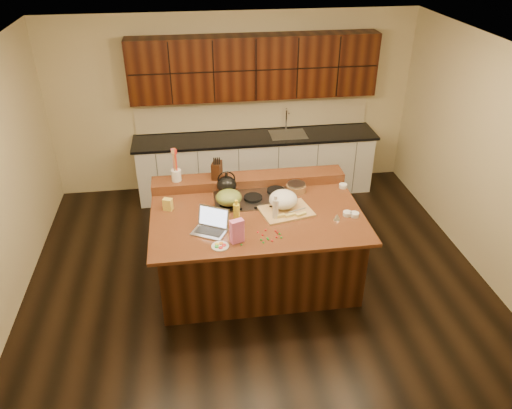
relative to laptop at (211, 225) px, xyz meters
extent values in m
cube|color=black|center=(0.53, 0.29, -0.99)|extent=(5.50, 5.00, 0.01)
cube|color=silver|center=(0.53, 0.29, 1.72)|extent=(5.50, 5.00, 0.01)
cube|color=#C9BA8D|center=(0.53, 2.79, 0.36)|extent=(5.50, 0.01, 2.70)
cube|color=#C9BA8D|center=(0.53, -2.22, 0.36)|extent=(5.50, 0.01, 2.70)
cube|color=#C9BA8D|center=(3.29, 0.29, 0.36)|extent=(0.01, 5.00, 2.70)
cube|color=black|center=(0.53, 0.29, -0.55)|extent=(2.22, 1.42, 0.88)
cube|color=black|center=(0.53, 0.29, -0.09)|extent=(2.40, 1.60, 0.04)
cube|color=black|center=(0.53, 0.99, -0.01)|extent=(2.40, 0.30, 0.12)
cube|color=gray|center=(0.53, 0.59, -0.06)|extent=(0.92, 0.52, 0.02)
cylinder|color=black|center=(0.23, 0.72, -0.04)|extent=(0.22, 0.22, 0.03)
cylinder|color=black|center=(0.83, 0.72, -0.04)|extent=(0.22, 0.22, 0.03)
cylinder|color=black|center=(0.23, 0.46, -0.04)|extent=(0.22, 0.22, 0.03)
cylinder|color=black|center=(0.83, 0.46, -0.04)|extent=(0.22, 0.22, 0.03)
cylinder|color=black|center=(0.53, 0.59, -0.04)|extent=(0.22, 0.22, 0.03)
cube|color=silver|center=(0.83, 2.46, -0.54)|extent=(3.60, 0.62, 0.90)
cube|color=black|center=(0.83, 2.46, -0.07)|extent=(3.70, 0.66, 0.04)
cube|color=gray|center=(1.33, 2.46, -0.05)|extent=(0.55, 0.42, 0.01)
cylinder|color=gray|center=(1.33, 2.64, 0.13)|extent=(0.02, 0.02, 0.36)
cube|color=black|center=(0.83, 2.61, 0.96)|extent=(3.60, 0.34, 0.90)
cube|color=#C9BA8D|center=(0.83, 2.77, 0.21)|extent=(3.60, 0.03, 0.50)
ellipsoid|color=black|center=(0.23, 0.72, 0.09)|extent=(0.30, 0.30, 0.22)
ellipsoid|color=olive|center=(0.23, 0.46, 0.06)|extent=(0.32, 0.32, 0.17)
cube|color=#B7B7BC|center=(-0.03, -0.05, -0.06)|extent=(0.42, 0.38, 0.02)
cube|color=black|center=(-0.03, -0.05, -0.05)|extent=(0.33, 0.26, 0.00)
cube|color=#B7B7BC|center=(0.03, 0.06, 0.07)|extent=(0.34, 0.23, 0.22)
cube|color=silver|center=(0.03, 0.05, 0.07)|extent=(0.31, 0.20, 0.19)
cylinder|color=yellow|center=(0.28, 0.05, 0.07)|extent=(0.08, 0.08, 0.27)
cylinder|color=silver|center=(0.72, 0.12, 0.06)|extent=(0.07, 0.07, 0.25)
cube|color=tan|center=(0.87, 0.24, -0.05)|extent=(0.64, 0.52, 0.03)
ellipsoid|color=white|center=(0.85, 0.33, 0.06)|extent=(0.33, 0.33, 0.20)
cube|color=#EDD872|center=(0.77, 0.11, -0.02)|extent=(0.12, 0.03, 0.03)
cube|color=#EDD872|center=(0.89, 0.11, -0.02)|extent=(0.12, 0.03, 0.03)
cube|color=#EDD872|center=(1.01, 0.11, -0.02)|extent=(0.12, 0.03, 0.03)
cylinder|color=gray|center=(0.99, 0.22, -0.03)|extent=(0.22, 0.09, 0.01)
cylinder|color=white|center=(1.54, 0.09, -0.04)|extent=(0.12, 0.12, 0.04)
cylinder|color=white|center=(1.61, 0.06, -0.04)|extent=(0.12, 0.12, 0.04)
cylinder|color=white|center=(1.68, 0.73, -0.04)|extent=(0.13, 0.13, 0.04)
cylinder|color=#996B3F|center=(1.08, 0.72, -0.02)|extent=(0.31, 0.31, 0.09)
cone|color=silver|center=(1.40, 0.02, -0.03)|extent=(0.08, 0.08, 0.07)
cube|color=pink|center=(0.25, -0.25, 0.06)|extent=(0.16, 0.12, 0.26)
cylinder|color=white|center=(0.07, -0.32, -0.06)|extent=(0.22, 0.22, 0.01)
cube|color=#DAC34D|center=(-0.46, 0.50, 0.01)|extent=(0.12, 0.10, 0.14)
cylinder|color=white|center=(-0.36, 0.99, 0.12)|extent=(0.14, 0.14, 0.14)
cube|color=black|center=(0.14, 0.99, 0.16)|extent=(0.15, 0.19, 0.21)
ellipsoid|color=red|center=(0.67, -0.25, -0.06)|extent=(0.02, 0.02, 0.02)
ellipsoid|color=#198C26|center=(0.29, -0.33, -0.06)|extent=(0.02, 0.02, 0.02)
ellipsoid|color=red|center=(0.61, -0.31, -0.06)|extent=(0.02, 0.02, 0.02)
ellipsoid|color=#198C26|center=(0.71, -0.19, -0.06)|extent=(0.02, 0.02, 0.02)
ellipsoid|color=red|center=(0.69, -0.17, -0.06)|extent=(0.02, 0.02, 0.02)
ellipsoid|color=#198C26|center=(0.52, -0.32, -0.06)|extent=(0.02, 0.02, 0.02)
ellipsoid|color=red|center=(0.49, -0.13, -0.06)|extent=(0.02, 0.02, 0.02)
ellipsoid|color=#198C26|center=(0.57, -0.27, -0.06)|extent=(0.02, 0.02, 0.02)
ellipsoid|color=red|center=(0.58, -0.10, -0.06)|extent=(0.02, 0.02, 0.02)
ellipsoid|color=#198C26|center=(0.72, -0.26, -0.06)|extent=(0.02, 0.02, 0.02)
ellipsoid|color=red|center=(0.68, -0.13, -0.06)|extent=(0.02, 0.02, 0.02)
ellipsoid|color=#198C26|center=(0.50, -0.27, -0.06)|extent=(0.02, 0.02, 0.02)
ellipsoid|color=red|center=(0.29, -0.25, -0.06)|extent=(0.02, 0.02, 0.02)
ellipsoid|color=#198C26|center=(0.57, -0.25, -0.06)|extent=(0.02, 0.02, 0.02)
ellipsoid|color=red|center=(0.53, -0.18, -0.06)|extent=(0.02, 0.02, 0.02)
camera|label=1|loc=(-0.16, -4.51, 2.90)|focal=35.00mm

